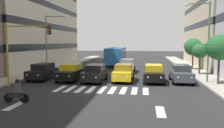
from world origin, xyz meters
The scene contains 19 objects.
ground_plane centered at (0.00, 0.00, 0.00)m, with size 180.00×180.00×0.00m, color #262628.
crosswalk_markings centered at (0.00, 0.00, 0.00)m, with size 7.65×2.80×0.01m.
lane_arrow_0 centered at (-4.42, 5.50, 0.00)m, with size 0.50×2.20×0.01m, color silver.
lane_arrow_1 centered at (4.42, 5.50, 0.00)m, with size 0.50×2.20×0.01m, color silver.
car_0 centered at (-7.03, -4.65, 0.89)m, with size 2.02×4.44×1.72m.
car_1 centered at (-4.37, -4.37, 0.89)m, with size 2.02×4.44×1.72m.
car_2 centered at (-1.38, -4.48, 0.89)m, with size 2.02×4.44×1.72m.
car_3 centered at (1.39, -3.73, 0.89)m, with size 2.02×4.44×1.72m.
car_4 centered at (3.99, -4.05, 0.89)m, with size 2.02×4.44×1.72m.
car_5 centered at (7.10, -4.25, 0.89)m, with size 2.02×4.44×1.72m.
car_row2_0 centered at (-1.19, -11.74, 0.89)m, with size 2.02×4.44×1.72m.
bus_behind_traffic centered at (1.39, -20.78, 1.86)m, with size 2.78×10.50×3.00m.
motorcycle_with_rider centered at (4.67, 4.86, 0.65)m, with size 1.70×0.36×1.57m.
traffic_light_gantry centered at (7.27, -0.19, 3.68)m, with size 4.13×0.36×5.50m.
street_lamp_left centered at (-9.09, -4.45, 4.67)m, with size 2.40×0.28×7.54m.
street_lamp_right centered at (8.98, -10.59, 4.59)m, with size 2.89×0.28×7.28m.
street_tree_0 centered at (-10.09, -3.30, 3.46)m, with size 2.32×2.32×4.48m.
street_tree_1 centered at (-9.94, -10.00, 2.90)m, with size 1.81×1.81×3.67m.
street_tree_2 centered at (-10.18, -15.25, 3.27)m, with size 2.43×2.43×4.35m.
Camera 1 is at (-3.52, 18.51, 3.89)m, focal length 37.06 mm.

